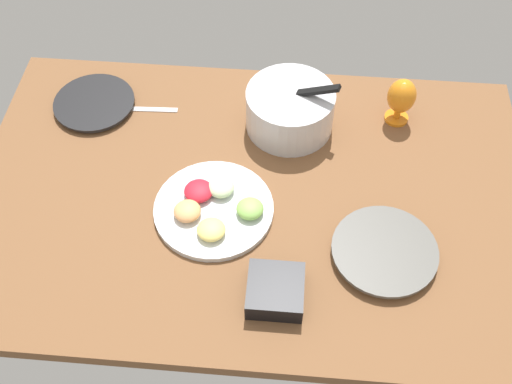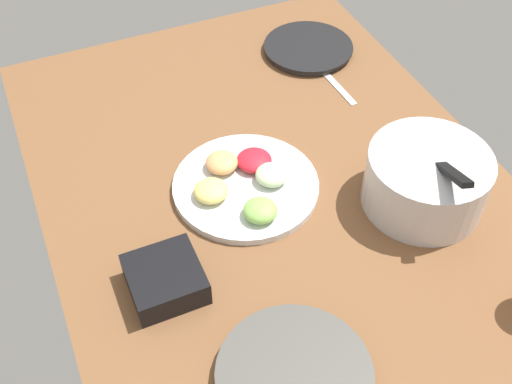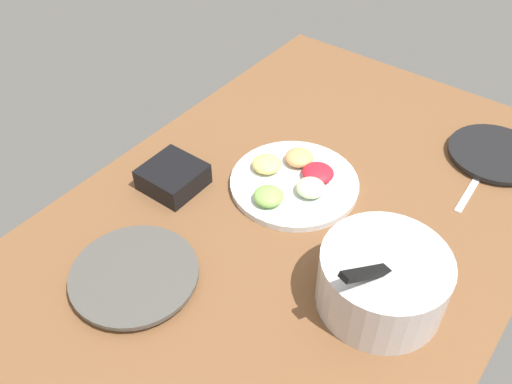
% 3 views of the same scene
% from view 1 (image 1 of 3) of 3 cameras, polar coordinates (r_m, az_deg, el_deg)
% --- Properties ---
extents(ground_plane, '(1.60, 1.04, 0.04)m').
position_cam_1_polar(ground_plane, '(1.81, -0.52, -0.57)').
color(ground_plane, brown).
extents(dinner_plate_left, '(0.26, 0.26, 0.02)m').
position_cam_1_polar(dinner_plate_left, '(2.08, -14.45, 7.78)').
color(dinner_plate_left, '#4C4C51').
rests_on(dinner_plate_left, ground_plane).
extents(dinner_plate_right, '(0.28, 0.28, 0.03)m').
position_cam_1_polar(dinner_plate_right, '(1.70, 11.55, -5.34)').
color(dinner_plate_right, silver).
rests_on(dinner_plate_right, ground_plane).
extents(mixing_bowl, '(0.28, 0.27, 0.20)m').
position_cam_1_polar(mixing_bowl, '(1.92, 3.10, 7.57)').
color(mixing_bowl, silver).
rests_on(mixing_bowl, ground_plane).
extents(fruit_platter, '(0.33, 0.33, 0.05)m').
position_cam_1_polar(fruit_platter, '(1.75, -3.87, -1.44)').
color(fruit_platter, silver).
rests_on(fruit_platter, ground_plane).
extents(hurricane_glass_orange, '(0.09, 0.09, 0.16)m').
position_cam_1_polar(hurricane_glass_orange, '(1.97, 13.04, 8.35)').
color(hurricane_glass_orange, orange).
rests_on(hurricane_glass_orange, ground_plane).
extents(square_bowl_black, '(0.14, 0.14, 0.06)m').
position_cam_1_polar(square_bowl_black, '(1.59, 1.77, -8.87)').
color(square_bowl_black, black).
rests_on(square_bowl_black, ground_plane).
extents(fork_by_left_plate, '(0.18, 0.03, 0.01)m').
position_cam_1_polar(fork_by_left_plate, '(2.04, -9.65, 7.43)').
color(fork_by_left_plate, silver).
rests_on(fork_by_left_plate, ground_plane).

